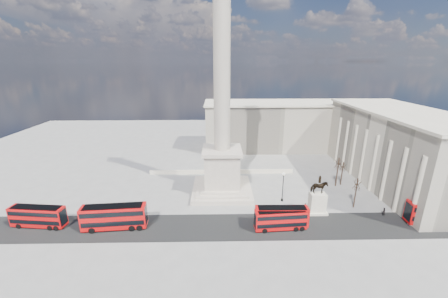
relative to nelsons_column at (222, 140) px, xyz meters
name	(u,v)px	position (x,y,z in m)	size (l,w,h in m)	color
ground	(222,201)	(0.00, -5.00, -12.92)	(180.00, 180.00, 0.00)	gray
asphalt_road	(249,226)	(5.00, -15.00, -12.91)	(120.00, 9.00, 0.01)	black
nelsons_column	(222,140)	(0.00, 0.00, 0.00)	(14.00, 14.00, 49.85)	beige
balustrade_wall	(222,172)	(0.00, 11.00, -12.37)	(40.00, 0.60, 1.10)	beige
building_east	(400,147)	(45.00, 5.00, -3.59)	(19.00, 46.00, 18.60)	beige
building_northeast	(277,125)	(20.00, 35.00, -4.59)	(51.00, 17.00, 16.60)	beige
red_bus_a	(115,217)	(-20.20, -15.06, -10.44)	(11.83, 3.62, 4.72)	red
red_bus_b	(281,219)	(10.72, -15.92, -10.86)	(9.80, 2.97, 3.92)	red
red_bus_c	(282,216)	(11.08, -15.00, -10.81)	(9.94, 2.49, 4.02)	red
red_bus_d	(440,213)	(41.30, -14.98, -10.47)	(11.69, 3.70, 4.66)	red
red_bus_e	(38,216)	(-34.88, -14.10, -10.75)	(10.36, 3.40, 4.13)	red
victorian_lamp	(283,185)	(13.41, -5.14, -8.88)	(0.59, 0.59, 6.85)	black
equestrian_statue	(318,200)	(19.48, -10.17, -10.03)	(3.98, 2.99, 8.29)	beige
bare_tree_near	(357,184)	(28.25, -8.20, -7.35)	(1.62, 1.62, 7.07)	#332319
bare_tree_mid	(343,166)	(30.28, 3.12, -7.87)	(1.69, 1.69, 6.40)	#332319
bare_tree_far	(339,163)	(28.70, 2.41, -6.73)	(1.92, 1.92, 7.85)	#332319
pedestrian_walking	(305,207)	(17.29, -9.62, -12.00)	(0.67, 0.44, 1.83)	black
pedestrian_standing	(383,211)	(32.78, -11.50, -12.07)	(0.82, 0.64, 1.69)	black
pedestrian_crossing	(310,196)	(20.01, -4.31, -12.07)	(0.99, 0.41, 1.69)	black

